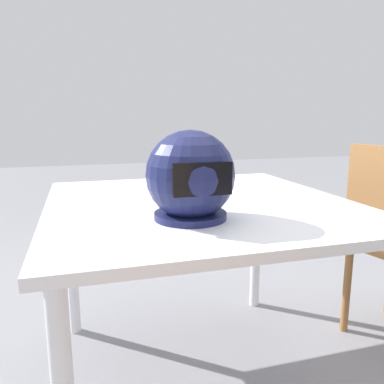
% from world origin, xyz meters
% --- Properties ---
extents(ground_plane, '(14.00, 14.00, 0.00)m').
position_xyz_m(ground_plane, '(0.00, 0.00, 0.00)').
color(ground_plane, gray).
extents(dining_table, '(1.06, 1.09, 0.72)m').
position_xyz_m(dining_table, '(0.00, 0.00, 0.64)').
color(dining_table, white).
rests_on(dining_table, ground).
extents(pizza_plate, '(0.28, 0.28, 0.01)m').
position_xyz_m(pizza_plate, '(0.01, -0.14, 0.73)').
color(pizza_plate, white).
rests_on(pizza_plate, dining_table).
extents(pizza, '(0.22, 0.22, 0.05)m').
position_xyz_m(pizza, '(0.02, -0.14, 0.74)').
color(pizza, tan).
rests_on(pizza, pizza_plate).
extents(motorcycle_helmet, '(0.26, 0.26, 0.26)m').
position_xyz_m(motorcycle_helmet, '(0.10, 0.22, 0.85)').
color(motorcycle_helmet, '#191E4C').
rests_on(motorcycle_helmet, dining_table).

